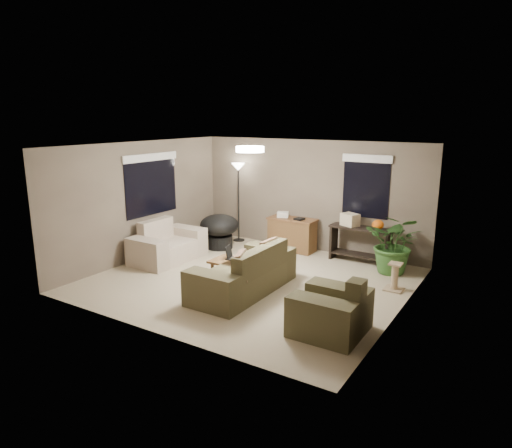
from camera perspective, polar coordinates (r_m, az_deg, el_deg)
The scene contains 20 objects.
room_shell at distance 8.27m, azimuth -0.73°, elevation 1.08°, with size 5.50×5.50×5.50m.
main_sofa at distance 8.01m, azimuth -1.32°, elevation -6.46°, with size 0.95×2.20×0.85m.
throw_pillows at distance 7.77m, azimuth 0.24°, elevation -4.33°, with size 0.38×1.38×0.47m.
loveseat at distance 9.91m, azimuth -11.08°, elevation -2.77°, with size 0.90×1.60×0.85m.
armchair at distance 6.66m, azimuth 9.38°, elevation -10.87°, with size 0.95×1.00×0.85m.
coffee_table at distance 8.36m, azimuth -2.35°, elevation -5.14°, with size 1.00×0.55×0.42m.
laptop at distance 8.49m, azimuth -2.92°, elevation -3.99°, with size 0.39×0.25×0.24m.
plastic_bag at distance 8.09m, azimuth -1.79°, elevation -4.58°, with size 0.29×0.26×0.20m, color white.
desk at distance 10.43m, azimuth 4.54°, elevation -1.28°, with size 1.10×0.50×0.75m.
desk_papers at distance 10.40m, azimuth 3.79°, elevation 1.08°, with size 0.71×0.31×0.12m.
console_table at distance 9.83m, azimuth 12.92°, elevation -2.16°, with size 1.30×0.40×0.75m.
pumpkin at distance 9.62m, azimuth 15.01°, elevation -0.08°, with size 0.24×0.24×0.20m, color orange.
cardboard_box at distance 9.80m, azimuth 11.67°, elevation 0.53°, with size 0.35×0.26×0.26m, color beige.
papasan_chair at distance 10.59m, azimuth -4.59°, elevation -0.57°, with size 0.91×0.91×0.80m.
floor_lamp at distance 11.00m, azimuth -2.23°, elevation 5.99°, with size 0.32×0.32×1.91m.
ceiling_fixture at distance 8.10m, azimuth -0.76°, elevation 9.33°, with size 0.50×0.50×0.10m, color white.
houseplant at distance 9.28m, azimuth 16.99°, elevation -3.16°, with size 1.07×1.19×0.93m, color #2D5923.
cat_scratching_post at distance 8.46m, azimuth 16.94°, elevation -6.54°, with size 0.32×0.32×0.50m.
window_left at distance 10.11m, azimuth -12.99°, elevation 6.07°, with size 0.05×1.56×1.33m.
window_back at distance 9.85m, azimuth 13.63°, elevation 5.86°, with size 1.06×0.05×1.33m.
Camera 1 is at (4.37, -6.80, 3.02)m, focal length 32.00 mm.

